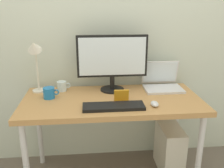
{
  "coord_description": "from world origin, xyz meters",
  "views": [
    {
      "loc": [
        -0.17,
        -1.83,
        1.46
      ],
      "look_at": [
        0.0,
        0.0,
        0.85
      ],
      "focal_mm": 40.46,
      "sensor_mm": 36.0,
      "label": 1
    }
  ],
  "objects_px": {
    "glass_cup": "(62,86)",
    "photo_frame": "(121,95)",
    "desk_lamp": "(35,55)",
    "mouse": "(155,104)",
    "desk": "(112,106)",
    "computer_tower": "(169,148)",
    "laptop": "(162,82)",
    "coffee_mug": "(49,93)",
    "monitor": "(112,59)",
    "keyboard": "(114,106)"
  },
  "relations": [
    {
      "from": "desk",
      "to": "laptop",
      "type": "height_order",
      "value": "laptop"
    },
    {
      "from": "desk_lamp",
      "to": "computer_tower",
      "type": "bearing_deg",
      "value": -6.96
    },
    {
      "from": "coffee_mug",
      "to": "photo_frame",
      "type": "height_order",
      "value": "photo_frame"
    },
    {
      "from": "glass_cup",
      "to": "photo_frame",
      "type": "bearing_deg",
      "value": -31.26
    },
    {
      "from": "computer_tower",
      "to": "laptop",
      "type": "bearing_deg",
      "value": 111.58
    },
    {
      "from": "monitor",
      "to": "desk_lamp",
      "type": "height_order",
      "value": "monitor"
    },
    {
      "from": "desk_lamp",
      "to": "glass_cup",
      "type": "distance_m",
      "value": 0.34
    },
    {
      "from": "keyboard",
      "to": "computer_tower",
      "type": "relative_size",
      "value": 1.05
    },
    {
      "from": "monitor",
      "to": "photo_frame",
      "type": "height_order",
      "value": "monitor"
    },
    {
      "from": "coffee_mug",
      "to": "glass_cup",
      "type": "bearing_deg",
      "value": 62.69
    },
    {
      "from": "photo_frame",
      "to": "mouse",
      "type": "bearing_deg",
      "value": -26.02
    },
    {
      "from": "glass_cup",
      "to": "photo_frame",
      "type": "distance_m",
      "value": 0.55
    },
    {
      "from": "desk",
      "to": "photo_frame",
      "type": "relative_size",
      "value": 12.66
    },
    {
      "from": "laptop",
      "to": "desk_lamp",
      "type": "distance_m",
      "value": 1.08
    },
    {
      "from": "desk_lamp",
      "to": "computer_tower",
      "type": "height_order",
      "value": "desk_lamp"
    },
    {
      "from": "keyboard",
      "to": "mouse",
      "type": "height_order",
      "value": "mouse"
    },
    {
      "from": "monitor",
      "to": "keyboard",
      "type": "height_order",
      "value": "monitor"
    },
    {
      "from": "mouse",
      "to": "desk",
      "type": "bearing_deg",
      "value": 149.1
    },
    {
      "from": "monitor",
      "to": "laptop",
      "type": "height_order",
      "value": "monitor"
    },
    {
      "from": "desk_lamp",
      "to": "photo_frame",
      "type": "distance_m",
      "value": 0.76
    },
    {
      "from": "desk",
      "to": "mouse",
      "type": "height_order",
      "value": "mouse"
    },
    {
      "from": "computer_tower",
      "to": "photo_frame",
      "type": "bearing_deg",
      "value": -165.08
    },
    {
      "from": "desk",
      "to": "glass_cup",
      "type": "xyz_separation_m",
      "value": [
        -0.4,
        0.22,
        0.11
      ]
    },
    {
      "from": "laptop",
      "to": "computer_tower",
      "type": "xyz_separation_m",
      "value": [
        0.06,
        -0.15,
        -0.58
      ]
    },
    {
      "from": "monitor",
      "to": "laptop",
      "type": "distance_m",
      "value": 0.48
    },
    {
      "from": "laptop",
      "to": "mouse",
      "type": "distance_m",
      "value": 0.42
    },
    {
      "from": "monitor",
      "to": "laptop",
      "type": "xyz_separation_m",
      "value": [
        0.44,
        0.02,
        -0.21
      ]
    },
    {
      "from": "desk",
      "to": "coffee_mug",
      "type": "bearing_deg",
      "value": 173.43
    },
    {
      "from": "laptop",
      "to": "computer_tower",
      "type": "distance_m",
      "value": 0.6
    },
    {
      "from": "monitor",
      "to": "computer_tower",
      "type": "relative_size",
      "value": 1.38
    },
    {
      "from": "desk",
      "to": "mouse",
      "type": "distance_m",
      "value": 0.35
    },
    {
      "from": "keyboard",
      "to": "glass_cup",
      "type": "bearing_deg",
      "value": 134.55
    },
    {
      "from": "monitor",
      "to": "keyboard",
      "type": "xyz_separation_m",
      "value": [
        -0.03,
        -0.37,
        -0.26
      ]
    },
    {
      "from": "desk_lamp",
      "to": "photo_frame",
      "type": "relative_size",
      "value": 4.12
    },
    {
      "from": "desk_lamp",
      "to": "keyboard",
      "type": "xyz_separation_m",
      "value": [
        0.59,
        -0.37,
        -0.31
      ]
    },
    {
      "from": "desk",
      "to": "coffee_mug",
      "type": "xyz_separation_m",
      "value": [
        -0.49,
        0.06,
        0.11
      ]
    },
    {
      "from": "mouse",
      "to": "computer_tower",
      "type": "xyz_separation_m",
      "value": [
        0.22,
        0.23,
        -0.53
      ]
    },
    {
      "from": "desk",
      "to": "monitor",
      "type": "bearing_deg",
      "value": 83.86
    },
    {
      "from": "photo_frame",
      "to": "monitor",
      "type": "bearing_deg",
      "value": 99.94
    },
    {
      "from": "glass_cup",
      "to": "desk",
      "type": "bearing_deg",
      "value": -28.63
    },
    {
      "from": "desk_lamp",
      "to": "computer_tower",
      "type": "distance_m",
      "value": 1.4
    },
    {
      "from": "desk",
      "to": "coffee_mug",
      "type": "relative_size",
      "value": 11.28
    },
    {
      "from": "mouse",
      "to": "coffee_mug",
      "type": "distance_m",
      "value": 0.82
    },
    {
      "from": "desk_lamp",
      "to": "laptop",
      "type": "bearing_deg",
      "value": 0.86
    },
    {
      "from": "coffee_mug",
      "to": "glass_cup",
      "type": "height_order",
      "value": "coffee_mug"
    },
    {
      "from": "laptop",
      "to": "coffee_mug",
      "type": "relative_size",
      "value": 2.59
    },
    {
      "from": "monitor",
      "to": "mouse",
      "type": "relative_size",
      "value": 6.46
    },
    {
      "from": "desk",
      "to": "mouse",
      "type": "bearing_deg",
      "value": -30.9
    },
    {
      "from": "monitor",
      "to": "photo_frame",
      "type": "distance_m",
      "value": 0.34
    },
    {
      "from": "coffee_mug",
      "to": "computer_tower",
      "type": "xyz_separation_m",
      "value": [
        1.0,
        -0.0,
        -0.56
      ]
    }
  ]
}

